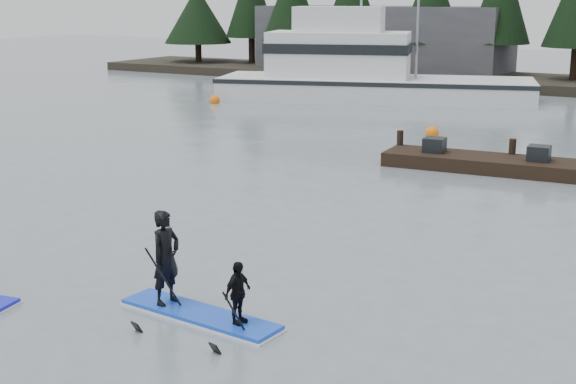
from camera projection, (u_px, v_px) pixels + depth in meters
The scene contains 8 objects.
ground at pixel (125, 318), 14.70m from camera, with size 160.00×160.00×0.00m, color slate.
far_shore at pixel (576, 85), 49.98m from camera, with size 70.00×8.00×0.60m, color #2D281E.
treeline at pixel (575, 90), 50.05m from camera, with size 60.00×4.00×8.00m, color black, non-canonical shape.
waterfront_building at pixel (382, 42), 57.92m from camera, with size 18.00×6.00×5.00m, color #4C4C51.
fishing_boat_large at pixel (365, 87), 45.13m from camera, with size 18.00×9.85×9.83m.
buoy_a at pixel (215, 103), 43.99m from camera, with size 0.56×0.56×0.56m, color orange.
buoy_b at pixel (432, 137), 33.55m from camera, with size 0.56×0.56×0.56m, color orange.
paddleboard_duo at pixel (190, 281), 14.65m from camera, with size 3.34×1.27×2.42m.
Camera 1 is at (9.44, -10.40, 5.75)m, focal length 50.00 mm.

